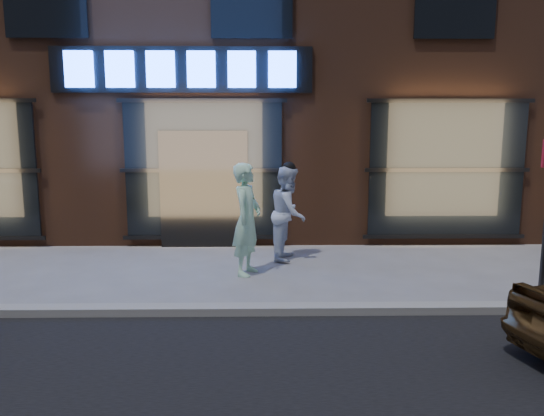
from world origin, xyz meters
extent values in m
plane|color=slate|center=(0.00, 0.00, 0.00)|extent=(90.00, 90.00, 0.00)
cube|color=gray|center=(0.00, 0.00, 0.06)|extent=(60.00, 0.25, 0.12)
cube|color=#54301E|center=(0.00, 8.00, 5.00)|extent=(30.00, 8.00, 10.00)
cube|color=black|center=(-0.40, 3.95, 3.60)|extent=(5.20, 0.06, 0.90)
cube|color=black|center=(0.00, 3.92, 1.20)|extent=(1.80, 0.10, 2.40)
cube|color=#FFBF72|center=(0.00, 3.98, 1.60)|extent=(3.00, 0.04, 2.60)
cube|color=black|center=(0.00, 3.94, 1.60)|extent=(3.20, 0.06, 2.80)
cube|color=#FFBF72|center=(5.00, 3.98, 1.60)|extent=(3.00, 0.04, 2.60)
cube|color=black|center=(5.00, 3.94, 1.60)|extent=(3.20, 0.06, 2.80)
cube|color=#2659FF|center=(-2.40, 3.88, 3.60)|extent=(0.55, 0.12, 0.70)
cube|color=#2659FF|center=(-1.60, 3.88, 3.60)|extent=(0.55, 0.12, 0.70)
cube|color=#2659FF|center=(-0.80, 3.88, 3.60)|extent=(0.55, 0.12, 0.70)
cube|color=#2659FF|center=(0.00, 3.88, 3.60)|extent=(0.55, 0.12, 0.70)
cube|color=#2659FF|center=(0.80, 3.88, 3.60)|extent=(0.55, 0.12, 0.70)
cube|color=#2659FF|center=(1.60, 3.88, 3.60)|extent=(0.55, 0.12, 0.70)
imported|color=#B9F3D7|center=(0.94, 1.92, 0.95)|extent=(0.65, 0.80, 1.91)
imported|color=white|center=(1.69, 2.91, 0.89)|extent=(0.84, 0.99, 1.77)
camera|label=1|loc=(1.22, -6.90, 2.62)|focal=35.00mm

